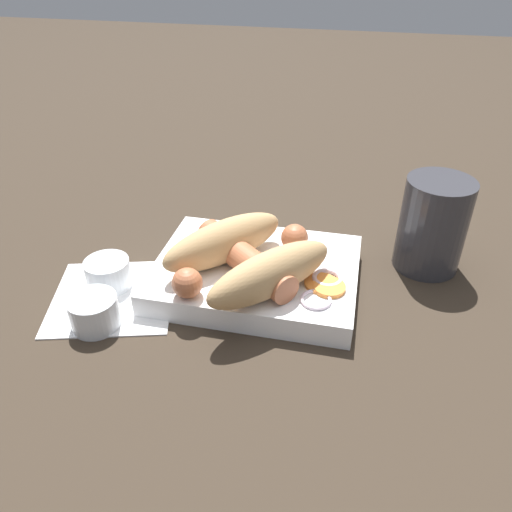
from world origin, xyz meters
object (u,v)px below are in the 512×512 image
Objects in this scene: condiment_cup_near at (109,275)px; drink_glass at (433,225)px; food_tray at (256,274)px; condiment_cup_far at (95,314)px; sausage at (244,259)px; bread_roll at (247,255)px.

condiment_cup_near is 0.45× the size of drink_glass.
food_tray is 0.15m from condiment_cup_near.
condiment_cup_near is 0.06m from condiment_cup_far.
sausage reaches higher than condiment_cup_near.
bread_roll reaches higher than food_tray.
condiment_cup_far is at bearing 29.05° from drink_glass.
sausage is 0.14m from condiment_cup_near.
bread_roll is 0.21m from drink_glass.
condiment_cup_near reaches higher than food_tray.
sausage is 0.21m from drink_glass.
bread_roll is at bearing -172.96° from condiment_cup_near.
food_tray is at bearing -144.22° from condiment_cup_far.
bread_roll reaches higher than condiment_cup_near.
condiment_cup_near is at bearing 9.53° from sausage.
food_tray is 4.50× the size of condiment_cup_far.
food_tray is 0.20m from drink_glass.
condiment_cup_near is (0.14, 0.02, -0.03)m from bread_roll.
sausage is (0.01, 0.01, 0.03)m from food_tray.
condiment_cup_near is at bearing -75.86° from condiment_cup_far.
drink_glass is at bearing -152.19° from bread_roll.
bread_roll is 0.15m from condiment_cup_near.
sausage is (0.00, -0.01, -0.01)m from bread_roll.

